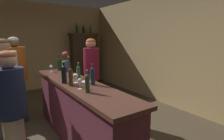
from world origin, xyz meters
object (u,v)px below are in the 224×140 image
Objects in this scene: wine_glass_front at (78,72)px; wine_bottle_rose at (59,64)px; bar_counter at (79,112)px; patron_in_navy at (17,77)px; display_cabinet at (84,58)px; display_bottle_midleft at (83,30)px; flower_arrangement at (66,64)px; wine_bottle_merlot at (78,72)px; cheese_plate at (86,82)px; wine_glass_rear at (76,76)px; wine_bottle_chardonnay at (71,76)px; bartender at (92,75)px; wine_bottle_pinot at (87,82)px; wine_bottle_malbec at (64,73)px; display_bottle_left at (77,29)px; patron_in_grey at (12,110)px; wine_glass_spare at (51,67)px; patron_redhead at (7,86)px; wine_glass_mid at (80,81)px; display_bottle_center at (90,29)px; wine_bottle_riesling at (92,75)px.

wine_bottle_rose is at bearing 93.07° from wine_glass_front.
patron_in_navy reaches higher than bar_counter.
display_bottle_midleft is at bearing 180.00° from display_cabinet.
wine_bottle_merlot is at bearing -95.92° from flower_arrangement.
wine_glass_rear is at bearing 155.64° from cheese_plate.
wine_bottle_chardonnay is at bearing -106.75° from flower_arrangement.
bartender reaches higher than wine_glass_rear.
bar_counter is at bearing 79.04° from wine_bottle_pinot.
wine_bottle_malbec reaches higher than wine_bottle_chardonnay.
patron_in_grey is (-2.43, -3.68, -1.11)m from display_bottle_left.
display_cabinet is 12.56× the size of wine_glass_rear.
patron_in_grey is (-0.78, -0.17, -0.27)m from wine_bottle_chardonnay.
wine_bottle_merlot is at bearing -79.79° from wine_glass_spare.
display_bottle_midleft is 0.18× the size of patron_redhead.
wine_glass_front is at bearing 67.90° from wine_glass_mid.
wine_bottle_chardonnay is (-0.26, -1.30, -0.00)m from wine_bottle_rose.
display_bottle_left is 3.03m from bartender.
patron_in_navy is (-2.43, -2.07, -1.02)m from display_bottle_midleft.
bartender is (0.69, -0.43, -0.16)m from wine_glass_spare.
display_cabinet is 5.64× the size of wine_bottle_rose.
cheese_plate is at bearing -93.59° from flower_arrangement.
patron_in_grey reaches higher than wine_glass_mid.
wine_bottle_merlot is 3.71m from display_bottle_midleft.
display_bottle_center is at bearing 61.04° from cheese_plate.
wine_bottle_malbec reaches higher than wine_bottle_merlot.
wine_glass_front is at bearing 13.42° from patron_redhead.
wine_bottle_merlot is 0.57m from wine_glass_mid.
patron_in_grey is (-1.04, -1.47, -0.27)m from wine_bottle_rose.
patron_in_navy is (-0.57, 1.68, -0.18)m from wine_glass_mid.
wine_bottle_pinot is at bearing -23.19° from patron_redhead.
display_bottle_center is (0.27, 0.00, 1.01)m from display_cabinet.
display_bottle_left is 0.20× the size of patron_in_navy.
wine_glass_spare reaches higher than bar_counter.
display_bottle_left is (1.52, 3.38, 0.87)m from wine_glass_rear.
wine_glass_spare is at bearing 153.79° from flower_arrangement.
display_bottle_midleft reaches higher than wine_bottle_rose.
display_cabinet is 3.83m from wine_bottle_malbec.
wine_bottle_rose is at bearing 19.42° from wine_glass_spare.
wine_bottle_riesling is 1.10m from patron_in_grey.
wine_glass_spare is (-1.83, -2.27, 0.15)m from display_cabinet.
display_cabinet reaches higher than flower_arrangement.
display_bottle_midleft reaches higher than patron_redhead.
patron_in_navy is (-2.44, -2.07, -0.02)m from display_cabinet.
display_bottle_center reaches higher than flower_arrangement.
bartender is at bearing -112.93° from display_cabinet.
wine_glass_spare is at bearing 22.40° from patron_in_navy.
cheese_plate is (0.23, 0.30, -0.11)m from wine_glass_mid.
bartender reaches higher than wine_bottle_riesling.
wine_glass_rear is (-0.16, 0.26, -0.04)m from wine_bottle_riesling.
bartender is at bearing 33.41° from patron_redhead.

